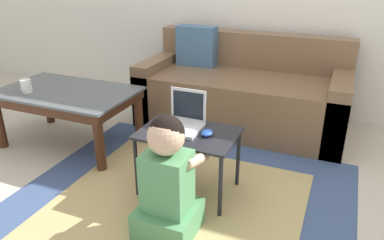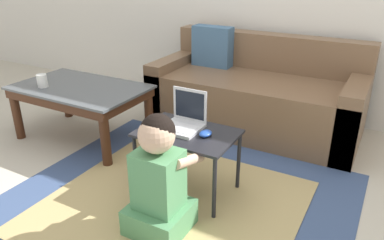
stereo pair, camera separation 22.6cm
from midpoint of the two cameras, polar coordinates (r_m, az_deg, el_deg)
ground_plane at (r=2.45m, az=-3.12°, el=-10.82°), size 16.00×16.00×0.00m
area_rug at (r=2.31m, az=-5.46°, el=-13.20°), size 2.02×1.90×0.01m
couch at (r=3.30m, az=5.69°, el=4.04°), size 1.74×0.80×0.82m
coffee_table at (r=3.08m, az=-20.49°, el=3.01°), size 1.04×0.64×0.45m
laptop_desk at (r=2.27m, az=-3.43°, el=-3.04°), size 0.59×0.40×0.42m
laptop at (r=2.28m, az=-4.20°, el=-0.45°), size 0.23×0.22×0.23m
computer_mouse at (r=2.20m, az=-0.61°, el=-2.02°), size 0.07×0.09×0.03m
person_seated at (r=1.97m, az=-7.06°, el=-9.40°), size 0.31×0.42×0.68m
cup_on_table at (r=3.11m, az=-25.90°, el=4.64°), size 0.08×0.08×0.10m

